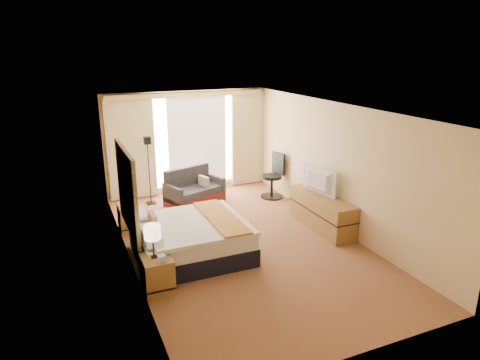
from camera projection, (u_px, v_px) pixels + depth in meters
name	position (u px, v px, depth m)	size (l,w,h in m)	color
floor	(241.00, 242.00, 8.34)	(4.20, 7.00, 0.02)	#531E17
ceiling	(241.00, 108.00, 7.56)	(4.20, 7.00, 0.02)	silver
wall_back	(187.00, 142.00, 11.02)	(4.20, 0.02, 2.60)	#DCB386
wall_front	(363.00, 261.00, 4.88)	(4.20, 0.02, 2.60)	#DCB386
wall_left	(126.00, 193.00, 7.16)	(0.02, 7.00, 2.60)	#DCB386
wall_right	(335.00, 167.00, 8.74)	(0.02, 7.00, 2.60)	#DCB386
headboard	(127.00, 190.00, 7.35)	(0.06, 1.85, 1.50)	black
nightstand_left	(157.00, 274.00, 6.63)	(0.45, 0.52, 0.55)	olive
nightstand_right	(130.00, 217.00, 8.82)	(0.45, 0.52, 0.55)	olive
media_dresser	(321.00, 212.00, 8.92)	(0.50, 1.80, 0.70)	olive
window	(197.00, 141.00, 11.08)	(2.30, 0.02, 2.30)	white
curtains	(188.00, 139.00, 10.89)	(4.12, 0.19, 2.56)	beige
bed	(191.00, 239.00, 7.69)	(1.93, 1.76, 0.94)	black
loveseat	(194.00, 192.00, 10.37)	(1.53, 1.15, 0.85)	#5B1C1A
floor_lamp	(148.00, 157.00, 10.06)	(0.21, 0.21, 1.64)	black
desk_chair	(274.00, 178.00, 10.72)	(0.55, 0.55, 1.13)	black
lamp_left	(152.00, 233.00, 6.44)	(0.25, 0.25, 0.53)	black
lamp_right	(129.00, 183.00, 8.65)	(0.29, 0.29, 0.60)	black
tissue_box	(162.00, 258.00, 6.43)	(0.11, 0.11, 0.10)	#95BAE6
telephone	(130.00, 202.00, 8.78)	(0.19, 0.14, 0.07)	black
television	(316.00, 181.00, 8.88)	(0.98, 0.13, 0.56)	black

